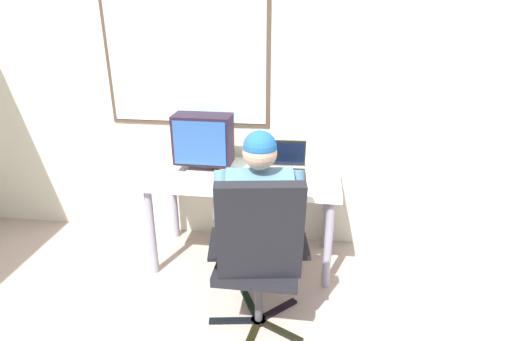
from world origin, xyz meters
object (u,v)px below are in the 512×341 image
desk (243,184)px  office_chair (259,251)px  person_seated (259,218)px  laptop (284,165)px  crt_monitor (203,140)px

desk → office_chair: office_chair is taller
office_chair → person_seated: (-0.04, 0.28, 0.06)m
laptop → crt_monitor: bearing=-177.0°
office_chair → person_seated: 0.29m
person_seated → crt_monitor: (-0.48, 0.55, 0.31)m
crt_monitor → laptop: size_ratio=1.29×
desk → office_chair: 0.83m
person_seated → laptop: size_ratio=3.87×
office_chair → laptop: (0.07, 0.85, 0.19)m
crt_monitor → laptop: (0.59, 0.03, -0.17)m
crt_monitor → laptop: bearing=3.0°
desk → laptop: bearing=11.5°
desk → laptop: 0.34m
crt_monitor → laptop: crt_monitor is taller
desk → laptop: size_ratio=4.31×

